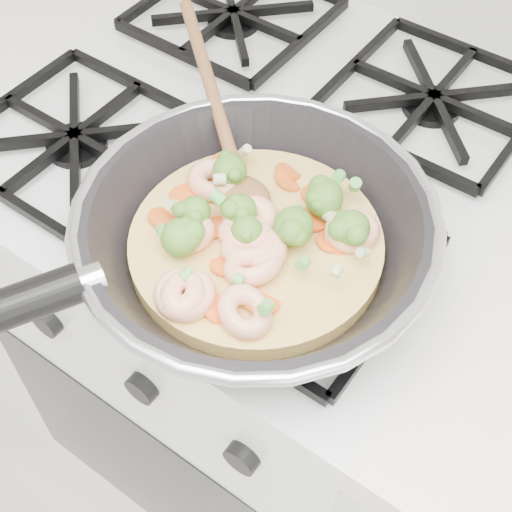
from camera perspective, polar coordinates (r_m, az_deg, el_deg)
The scene contains 2 objects.
stove at distance 1.20m, azimuth 0.14°, elevation -5.73°, with size 0.60×0.60×0.92m.
skillet at distance 0.66m, azimuth -0.45°, elevation 1.60°, with size 0.41×0.51×0.10m.
Camera 1 is at (0.37, 1.18, 1.47)m, focal length 50.16 mm.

